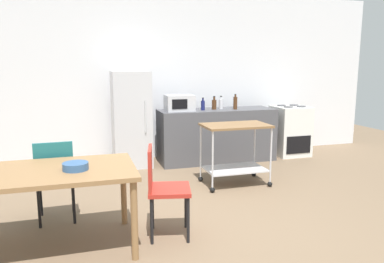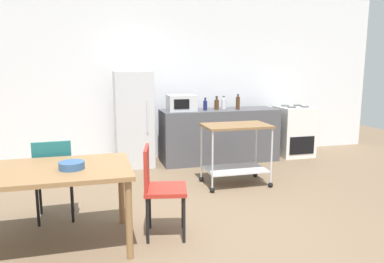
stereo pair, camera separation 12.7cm
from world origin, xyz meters
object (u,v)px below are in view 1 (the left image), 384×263
object	(u,v)px
dining_table	(49,179)
bottle_vinegar	(214,104)
chair_teal	(55,175)
kitchen_cart	(235,144)
refrigerator	(131,119)
bottle_sesame_oil	(221,104)
microwave	(179,103)
stove_oven	(290,131)
bottle_soda	(203,105)
chair_red	(162,185)
bottle_wine	(235,103)
fruit_bowl	(76,166)

from	to	relation	value
dining_table	bottle_vinegar	size ratio (longest dim) A/B	6.64
chair_teal	kitchen_cart	size ratio (longest dim) A/B	0.98
dining_table	refrigerator	xyz separation A→B (m)	(1.10, 2.70, 0.10)
chair_teal	bottle_sesame_oil	size ratio (longest dim) A/B	3.99
microwave	stove_oven	bearing A→B (deg)	1.19
chair_teal	stove_oven	distance (m)	4.45
refrigerator	dining_table	bearing A→B (deg)	-112.12
chair_teal	bottle_soda	bearing A→B (deg)	-142.04
kitchen_cart	chair_red	bearing A→B (deg)	-135.29
stove_oven	bottle_sesame_oil	size ratio (longest dim) A/B	4.13
chair_red	bottle_wine	world-z (taller)	bottle_wine
chair_teal	bottle_vinegar	world-z (taller)	bottle_vinegar
bottle_sesame_oil	bottle_soda	bearing A→B (deg)	-167.25
refrigerator	chair_teal	bearing A→B (deg)	-117.83
fruit_bowl	microwave	bearing A→B (deg)	58.08
stove_oven	microwave	world-z (taller)	microwave
refrigerator	microwave	distance (m)	0.83
refrigerator	fruit_bowl	distance (m)	2.90
dining_table	bottle_sesame_oil	bearing A→B (deg)	45.03
stove_oven	bottle_soda	bearing A→B (deg)	-178.00
dining_table	bottle_soda	bearing A→B (deg)	48.29
chair_red	microwave	size ratio (longest dim) A/B	1.93
microwave	fruit_bowl	world-z (taller)	microwave
stove_oven	bottle_vinegar	distance (m)	1.59
stove_oven	bottle_wine	distance (m)	1.29
dining_table	bottle_wine	xyz separation A→B (m)	(2.84, 2.51, 0.34)
chair_teal	refrigerator	size ratio (longest dim) A/B	0.57
bottle_soda	kitchen_cart	bearing A→B (deg)	-87.65
bottle_soda	fruit_bowl	size ratio (longest dim) A/B	0.94
refrigerator	kitchen_cart	distance (m)	1.88
microwave	bottle_vinegar	xyz separation A→B (m)	(0.62, 0.03, -0.04)
chair_red	fruit_bowl	bearing A→B (deg)	106.30
chair_red	bottle_soda	world-z (taller)	bottle_soda
bottle_vinegar	refrigerator	bearing A→B (deg)	176.02
dining_table	chair_teal	world-z (taller)	chair_teal
bottle_wine	microwave	bearing A→B (deg)	176.04
chair_red	chair_teal	xyz separation A→B (m)	(-1.01, 0.65, 0.00)
kitchen_cart	bottle_wine	bearing A→B (deg)	67.17
refrigerator	stove_oven	bearing A→B (deg)	-1.60
chair_red	fruit_bowl	size ratio (longest dim) A/B	3.98
chair_red	bottle_soda	size ratio (longest dim) A/B	4.24
stove_oven	kitchen_cart	distance (m)	2.13
bottle_soda	bottle_vinegar	size ratio (longest dim) A/B	0.93
stove_oven	bottle_wine	size ratio (longest dim) A/B	3.52
microwave	fruit_bowl	size ratio (longest dim) A/B	2.06
bottle_soda	fruit_bowl	bearing A→B (deg)	-127.96
bottle_wine	kitchen_cart	bearing A→B (deg)	-112.83
bottle_soda	bottle_vinegar	distance (m)	0.22
refrigerator	kitchen_cart	bearing A→B (deg)	-48.78
bottle_soda	bottle_vinegar	world-z (taller)	bottle_vinegar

